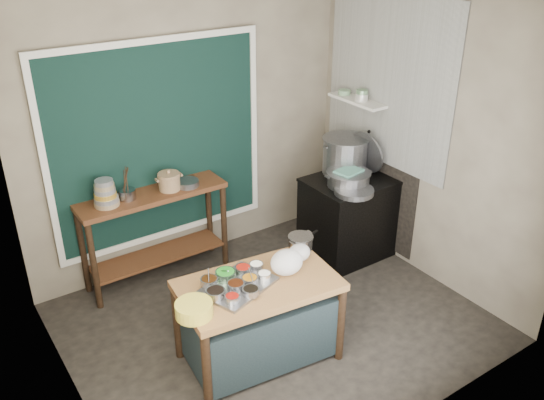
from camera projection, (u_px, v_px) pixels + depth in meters
floor at (274, 323)px, 5.26m from camera, size 3.50×3.00×0.02m
back_wall at (189, 131)px, 5.74m from camera, size 3.50×0.02×2.80m
left_wall at (52, 247)px, 3.74m from camera, size 0.02×3.00×2.80m
right_wall at (426, 140)px, 5.51m from camera, size 0.02×3.00×2.80m
curtain_panel at (159, 144)px, 5.56m from camera, size 2.10×0.02×1.90m
curtain_frame at (159, 144)px, 5.55m from camera, size 2.22×0.03×2.02m
tile_panel at (387, 82)px, 5.71m from camera, size 0.02×1.70×1.70m
soot_patch at (372, 183)px, 6.30m from camera, size 0.01×1.30×1.30m
wall_shelf at (357, 100)px, 5.99m from camera, size 0.22×0.70×0.03m
prep_table at (259, 321)px, 4.68m from camera, size 1.32×0.86×0.75m
back_counter at (156, 236)px, 5.71m from camera, size 1.45×0.40×0.95m
stove_block at (349, 218)px, 6.15m from camera, size 0.90×0.68×0.85m
stove_top at (352, 181)px, 5.95m from camera, size 0.92×0.69×0.03m
condiment_tray at (238, 286)px, 4.45m from camera, size 0.65×0.55×0.02m
condiment_bowls at (235, 282)px, 4.43m from camera, size 0.59×0.44×0.07m
yellow_basin at (194, 309)px, 4.12m from camera, size 0.32×0.32×0.11m
saucepan at (301, 242)px, 4.94m from camera, size 0.28×0.28×0.12m
plastic_bag_a at (287, 262)px, 4.59m from camera, size 0.32×0.29×0.20m
plastic_bag_b at (299, 253)px, 4.77m from camera, size 0.23×0.21×0.15m
bowl_stack at (105, 194)px, 5.21m from camera, size 0.23×0.23×0.26m
utensil_cup at (127, 194)px, 5.36m from camera, size 0.21×0.21×0.10m
ceramic_crock at (169, 182)px, 5.53m from camera, size 0.22×0.22×0.15m
wide_bowl at (187, 183)px, 5.63m from camera, size 0.27×0.27×0.06m
stock_pot at (345, 155)px, 6.02m from camera, size 0.55×0.55×0.39m
pot_lid at (366, 152)px, 6.01m from camera, size 0.13×0.47×0.47m
steamer at (348, 179)px, 5.78m from camera, size 0.57×0.57×0.15m
green_cloth at (349, 171)px, 5.75m from camera, size 0.29×0.24×0.02m
shallow_pan at (354, 191)px, 5.64m from camera, size 0.50×0.50×0.05m
shelf_bowl_stack at (362, 95)px, 5.91m from camera, size 0.14×0.14×0.11m
shelf_bowl_green at (344, 92)px, 6.13m from camera, size 0.17×0.17×0.05m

